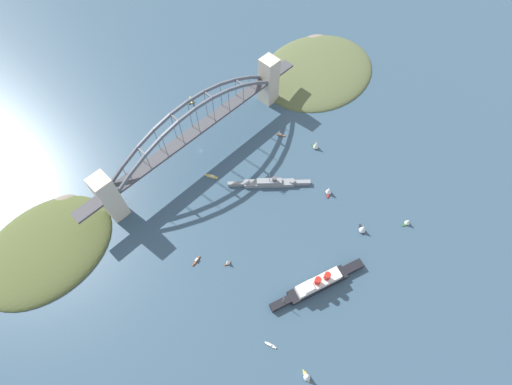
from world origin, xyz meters
name	(u,v)px	position (x,y,z in m)	size (l,w,h in m)	color
ground_plane	(201,150)	(0.00, 0.00, 0.00)	(1400.00, 1400.00, 0.00)	#334C60
harbor_arch_bridge	(197,131)	(0.00, 0.00, 29.59)	(264.31, 16.78, 66.18)	beige
headland_west_shore	(317,70)	(-176.09, 8.66, 0.00)	(145.48, 119.27, 16.20)	#515B38
headland_east_shore	(47,247)	(164.50, -16.30, 0.00)	(120.22, 94.89, 18.34)	#4C562D
ocean_liner	(318,284)	(25.62, 175.19, 5.74)	(83.66, 35.23, 19.96)	black
naval_cruiser	(270,183)	(-19.10, 79.03, 3.11)	(59.44, 57.87, 17.21)	gray
seaplane_taxiing_near_bridge	(190,101)	(-36.72, -58.92, 1.96)	(8.16, 9.78, 4.77)	#B7B7B2
small_boat_0	(363,228)	(-41.04, 171.74, 4.85)	(8.53, 9.53, 10.50)	black
small_boat_1	(212,176)	(14.07, 32.23, 0.76)	(7.45, 12.41, 2.06)	gold
small_boat_2	(307,377)	(83.94, 213.11, 4.95)	(6.49, 9.07, 10.81)	gold
small_boat_3	(316,145)	(-84.64, 82.04, 5.01)	(6.04, 9.74, 10.87)	#2D6B3D
small_boat_4	(329,190)	(-51.12, 125.37, 4.98)	(9.28, 7.52, 10.64)	#B2231E
small_boat_5	(280,135)	(-71.61, 45.12, 0.81)	(5.60, 9.21, 2.29)	brown
small_boat_6	(270,345)	(86.45, 178.78, 0.79)	(4.01, 9.40, 2.19)	silver
small_boat_7	(228,262)	(63.75, 108.15, 3.35)	(6.22, 3.97, 7.15)	brown
small_boat_8	(196,261)	(81.39, 87.04, 0.86)	(10.64, 3.34, 2.44)	brown
small_boat_9	(408,222)	(-75.29, 196.60, 4.02)	(8.35, 5.91, 8.71)	#2D6B3D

